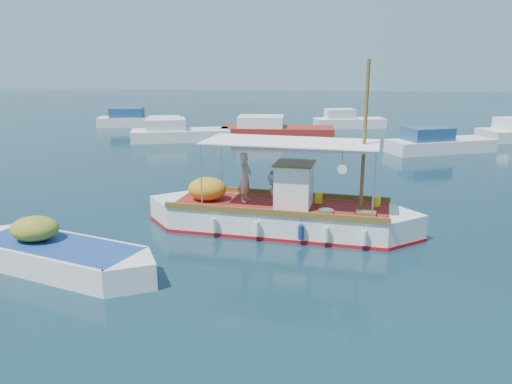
# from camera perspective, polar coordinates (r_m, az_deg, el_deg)

# --- Properties ---
(ground) EXTENTS (160.00, 160.00, 0.00)m
(ground) POSITION_cam_1_polar(r_m,az_deg,el_deg) (16.76, 3.20, -4.85)
(ground) COLOR black
(ground) RESTS_ON ground
(fishing_caique) EXTENTS (9.55, 3.53, 5.87)m
(fishing_caique) POSITION_cam_1_polar(r_m,az_deg,el_deg) (17.09, 2.51, -2.61)
(fishing_caique) COLOR white
(fishing_caique) RESTS_ON ground
(dinghy) EXTENTS (6.28, 3.24, 1.61)m
(dinghy) POSITION_cam_1_polar(r_m,az_deg,el_deg) (15.06, -21.75, -6.91)
(dinghy) COLOR white
(dinghy) RESTS_ON ground
(bg_boat_nw) EXTENTS (7.32, 4.25, 1.80)m
(bg_boat_nw) POSITION_cam_1_polar(r_m,az_deg,el_deg) (36.42, -8.94, 6.57)
(bg_boat_nw) COLOR silver
(bg_boat_nw) RESTS_ON ground
(bg_boat_n) EXTENTS (8.40, 3.11, 1.80)m
(bg_boat_n) POSITION_cam_1_polar(r_m,az_deg,el_deg) (37.54, 2.04, 6.99)
(bg_boat_n) COLOR maroon
(bg_boat_n) RESTS_ON ground
(bg_boat_ne) EXTENTS (7.14, 4.72, 1.80)m
(bg_boat_ne) POSITION_cam_1_polar(r_m,az_deg,el_deg) (33.52, 20.07, 5.14)
(bg_boat_ne) COLOR silver
(bg_boat_ne) RESTS_ON ground
(bg_boat_far_w) EXTENTS (7.30, 3.70, 1.80)m
(bg_boat_far_w) POSITION_cam_1_polar(r_m,az_deg,el_deg) (45.32, -13.46, 7.96)
(bg_boat_far_w) COLOR silver
(bg_boat_far_w) RESTS_ON ground
(bg_boat_far_n) EXTENTS (6.23, 3.31, 1.80)m
(bg_boat_far_n) POSITION_cam_1_polar(r_m,az_deg,el_deg) (43.75, 10.40, 7.88)
(bg_boat_far_n) COLOR silver
(bg_boat_far_n) RESTS_ON ground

